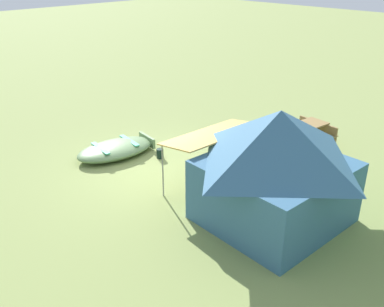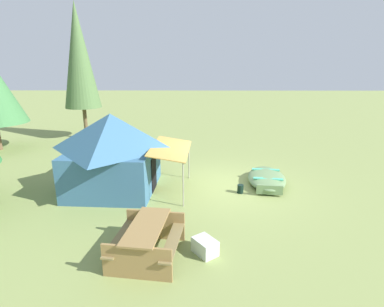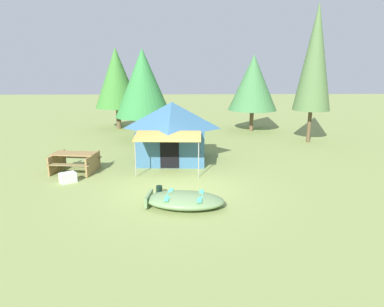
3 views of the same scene
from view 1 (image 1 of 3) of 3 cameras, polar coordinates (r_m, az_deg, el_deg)
The scene contains 6 objects.
ground_plane at distance 11.93m, azimuth -4.77°, elevation -2.18°, with size 80.00×80.00×0.00m, color #82914E.
beached_rowboat at distance 12.85m, azimuth -10.04°, elevation 0.60°, with size 2.51×1.60×0.40m.
canvas_cabin_tent at distance 9.30m, azimuth 11.06°, elevation -1.58°, with size 3.18×4.09×2.57m.
picnic_table at distance 13.39m, azimuth 14.35°, elevation 2.43°, with size 1.84×1.61×0.77m.
cooler_box at distance 14.05m, azimuth 9.64°, elevation 2.63°, with size 0.54×0.39×0.36m, color silver.
fuel_can at distance 12.56m, azimuth -4.26°, elevation 0.01°, with size 0.20×0.20×0.28m, color black.
Camera 1 is at (6.73, 8.25, 5.39)m, focal length 40.26 mm.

